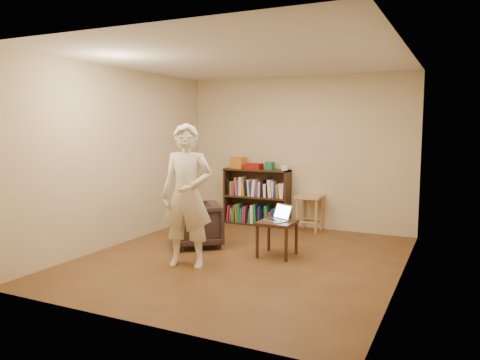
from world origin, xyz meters
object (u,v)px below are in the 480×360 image
at_px(bookshelf, 257,200).
at_px(laptop, 278,217).
at_px(armchair, 196,225).
at_px(side_table, 277,227).
at_px(stool, 310,202).
at_px(person, 187,196).

height_order(bookshelf, laptop, bookshelf).
distance_m(armchair, side_table, 1.27).
bearing_deg(stool, armchair, -124.74).
relative_size(stool, laptop, 1.49).
bearing_deg(person, armchair, 101.04).
bearing_deg(stool, bookshelf, 176.32).
distance_m(armchair, person, 1.13).
relative_size(armchair, side_table, 1.47).
relative_size(armchair, person, 0.39).
height_order(side_table, person, person).
distance_m(side_table, person, 1.34).
relative_size(stool, side_table, 1.24).
relative_size(bookshelf, stool, 2.00).
height_order(stool, person, person).
bearing_deg(laptop, side_table, -63.13).
relative_size(bookshelf, person, 0.67).
bearing_deg(stool, laptop, -87.46).
bearing_deg(bookshelf, stool, -3.68).
bearing_deg(armchair, bookshelf, 133.82).
bearing_deg(side_table, armchair, -179.08).
relative_size(side_table, person, 0.27).
xyz_separation_m(side_table, person, (-0.85, -0.91, 0.49)).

